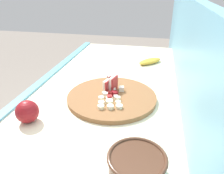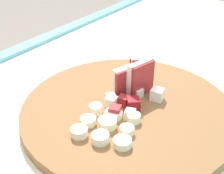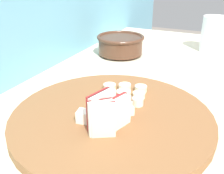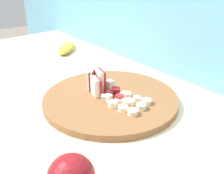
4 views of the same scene
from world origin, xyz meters
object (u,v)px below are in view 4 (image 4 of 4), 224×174
Objects in this scene: banana_peel at (66,48)px; apple_dice_pile at (112,92)px; banana_slice_rows at (130,103)px; apple_wedge_fan at (96,82)px; cutting_board at (111,99)px.

apple_dice_pile is at bearing -15.35° from banana_peel.
apple_wedge_fan is at bearing -171.02° from banana_slice_rows.
banana_peel is at bearing 164.65° from apple_dice_pile.
apple_dice_pile is 0.66× the size of banana_peel.
apple_wedge_fan is at bearing -159.74° from apple_dice_pile.
banana_peel is at bearing 166.77° from banana_slice_rows.
apple_wedge_fan is 0.74× the size of apple_dice_pile.
apple_dice_pile is at bearing -178.84° from banana_slice_rows.
cutting_board is 0.49m from banana_peel.
apple_dice_pile reaches higher than cutting_board.
banana_peel is (-0.42, 0.15, -0.03)m from apple_wedge_fan.
cutting_board is at bearing 15.13° from apple_wedge_fan.
apple_dice_pile is (-0.00, 0.00, 0.02)m from cutting_board.
banana_peel is (-0.54, 0.13, -0.01)m from banana_slice_rows.
banana_slice_rows is (0.07, 0.00, -0.00)m from apple_dice_pile.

